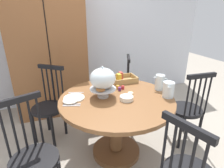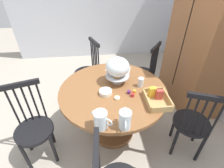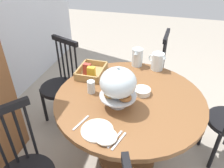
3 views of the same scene
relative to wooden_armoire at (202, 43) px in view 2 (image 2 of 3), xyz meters
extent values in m
plane|color=#A89E8E|center=(0.59, -1.50, -0.98)|extent=(10.00, 10.00, 0.00)
cube|color=brown|center=(0.00, 0.00, -0.03)|extent=(1.10, 0.56, 1.90)
cube|color=black|center=(0.00, -0.28, 0.06)|extent=(0.01, 0.01, 1.52)
cylinder|color=brown|center=(0.61, -1.34, -0.26)|extent=(1.22, 1.22, 0.04)
cylinder|color=brown|center=(0.61, -1.34, -0.60)|extent=(0.14, 0.14, 0.63)
cylinder|color=brown|center=(0.61, -1.34, -0.95)|extent=(0.56, 0.56, 0.06)
cylinder|color=black|center=(1.45, -1.55, -0.29)|extent=(0.02, 0.02, 0.48)
cylinder|color=black|center=(1.38, -1.54, -0.29)|extent=(0.02, 0.02, 0.48)
cube|color=black|center=(1.52, -1.55, -0.03)|extent=(0.36, 0.06, 0.05)
cylinder|color=black|center=(0.95, -0.49, -0.53)|extent=(0.40, 0.40, 0.04)
cylinder|color=black|center=(0.87, -0.31, -0.76)|extent=(0.04, 0.04, 0.45)
cylinder|color=black|center=(0.77, -0.57, -0.76)|extent=(0.04, 0.04, 0.45)
cylinder|color=black|center=(1.13, -0.42, -0.76)|extent=(0.04, 0.04, 0.45)
cylinder|color=black|center=(1.03, -0.68, -0.76)|extent=(0.04, 0.04, 0.45)
cylinder|color=black|center=(1.15, -0.42, -0.29)|extent=(0.02, 0.02, 0.48)
cylinder|color=black|center=(1.13, -0.49, -0.29)|extent=(0.02, 0.02, 0.48)
cylinder|color=black|center=(1.10, -0.55, -0.29)|extent=(0.02, 0.02, 0.48)
cylinder|color=black|center=(1.07, -0.62, -0.29)|extent=(0.02, 0.02, 0.48)
cylinder|color=black|center=(1.05, -0.68, -0.29)|extent=(0.02, 0.02, 0.48)
cube|color=black|center=(1.10, -0.55, -0.03)|extent=(0.17, 0.35, 0.05)
cylinder|color=black|center=(-0.11, -0.78, -0.53)|extent=(0.40, 0.40, 0.04)
cylinder|color=black|center=(-0.31, -0.81, -0.76)|extent=(0.04, 0.04, 0.45)
cylinder|color=black|center=(-0.08, -0.98, -0.76)|extent=(0.04, 0.04, 0.45)
cylinder|color=black|center=(-0.14, -0.59, -0.76)|extent=(0.04, 0.04, 0.45)
cylinder|color=black|center=(0.09, -0.76, -0.76)|extent=(0.04, 0.04, 0.45)
cylinder|color=black|center=(-0.12, -0.57, -0.29)|extent=(0.02, 0.02, 0.48)
cylinder|color=black|center=(-0.07, -0.61, -0.29)|extent=(0.02, 0.02, 0.48)
cylinder|color=black|center=(-0.01, -0.66, -0.29)|extent=(0.02, 0.02, 0.48)
cylinder|color=black|center=(0.04, -0.70, -0.29)|extent=(0.02, 0.02, 0.48)
cylinder|color=black|center=(0.10, -0.74, -0.29)|extent=(0.02, 0.02, 0.48)
cube|color=black|center=(-0.01, -0.66, -0.03)|extent=(0.31, 0.25, 0.05)
cylinder|color=black|center=(-0.24, -1.67, -0.53)|extent=(0.40, 0.40, 0.04)
cylinder|color=black|center=(-0.32, -1.85, -0.76)|extent=(0.04, 0.04, 0.45)
cylinder|color=black|center=(-0.06, -1.75, -0.76)|extent=(0.04, 0.04, 0.45)
cylinder|color=black|center=(-0.42, -1.59, -0.76)|extent=(0.04, 0.04, 0.45)
cylinder|color=black|center=(-0.16, -1.49, -0.76)|extent=(0.04, 0.04, 0.45)
cylinder|color=black|center=(-0.43, -1.57, -0.29)|extent=(0.02, 0.02, 0.48)
cylinder|color=black|center=(-0.36, -1.55, -0.29)|extent=(0.02, 0.02, 0.48)
cylinder|color=black|center=(-0.29, -1.52, -0.29)|extent=(0.02, 0.02, 0.48)
cylinder|color=black|center=(-0.23, -1.50, -0.29)|extent=(0.02, 0.02, 0.48)
cylinder|color=black|center=(-0.16, -1.47, -0.29)|extent=(0.02, 0.02, 0.48)
cube|color=black|center=(-0.29, -1.52, -0.03)|extent=(0.35, 0.16, 0.05)
cylinder|color=black|center=(0.87, -2.22, -0.53)|extent=(0.40, 0.40, 0.04)
cylinder|color=black|center=(1.04, -2.31, -0.76)|extent=(0.04, 0.04, 0.45)
cylinder|color=black|center=(0.97, -2.04, -0.76)|extent=(0.04, 0.04, 0.45)
cylinder|color=black|center=(0.78, -2.39, -0.76)|extent=(0.04, 0.04, 0.45)
cylinder|color=black|center=(0.70, -2.12, -0.76)|extent=(0.04, 0.04, 0.45)
cylinder|color=black|center=(0.76, -2.40, -0.29)|extent=(0.02, 0.02, 0.48)
cylinder|color=black|center=(0.74, -2.33, -0.29)|extent=(0.02, 0.02, 0.48)
cylinder|color=black|center=(0.72, -2.26, -0.29)|extent=(0.02, 0.02, 0.48)
cylinder|color=black|center=(0.70, -2.19, -0.29)|extent=(0.02, 0.02, 0.48)
cylinder|color=black|center=(0.68, -2.13, -0.29)|extent=(0.02, 0.02, 0.48)
cube|color=black|center=(0.72, -2.26, -0.03)|extent=(0.14, 0.36, 0.05)
cylinder|color=silver|center=(0.48, -1.27, -0.24)|extent=(0.12, 0.12, 0.02)
cylinder|color=silver|center=(0.48, -1.27, -0.20)|extent=(0.03, 0.03, 0.09)
cylinder|color=silver|center=(0.48, -1.27, -0.15)|extent=(0.28, 0.28, 0.01)
torus|color=#B27033|center=(0.52, -1.28, -0.12)|extent=(0.10, 0.10, 0.03)
torus|color=#D19347|center=(0.45, -1.22, -0.12)|extent=(0.10, 0.10, 0.03)
torus|color=#935628|center=(0.44, -1.34, -0.12)|extent=(0.10, 0.10, 0.03)
ellipsoid|color=silver|center=(0.48, -1.27, -0.03)|extent=(0.27, 0.27, 0.22)
sphere|color=silver|center=(0.48, -1.27, 0.09)|extent=(0.02, 0.02, 0.02)
cylinder|color=silver|center=(1.16, -1.30, -0.15)|extent=(0.11, 0.11, 0.18)
cylinder|color=orange|center=(1.16, -1.30, -0.18)|extent=(0.09, 0.09, 0.12)
cone|color=silver|center=(1.10, -1.29, -0.08)|extent=(0.04, 0.04, 0.03)
torus|color=silver|center=(1.23, -1.31, -0.15)|extent=(0.08, 0.02, 0.07)
cylinder|color=silver|center=(1.14, -1.51, -0.16)|extent=(0.12, 0.12, 0.17)
cylinder|color=white|center=(1.14, -1.51, -0.19)|extent=(0.10, 0.10, 0.11)
cone|color=silver|center=(1.10, -1.57, -0.09)|extent=(0.05, 0.05, 0.03)
torus|color=silver|center=(1.18, -1.44, -0.15)|extent=(0.05, 0.07, 0.07)
cube|color=tan|center=(0.88, -0.92, -0.24)|extent=(0.30, 0.22, 0.01)
cube|color=tan|center=(0.88, -1.03, -0.21)|extent=(0.30, 0.02, 0.07)
cube|color=tan|center=(0.88, -0.81, -0.21)|extent=(0.30, 0.02, 0.07)
cube|color=tan|center=(0.73, -0.92, -0.21)|extent=(0.02, 0.22, 0.07)
cube|color=tan|center=(1.03, -0.92, -0.21)|extent=(0.02, 0.22, 0.07)
cube|color=gold|center=(0.79, -0.95, -0.18)|extent=(0.05, 0.07, 0.11)
cube|color=#B23D33|center=(0.84, -0.89, -0.18)|extent=(0.05, 0.07, 0.11)
cylinder|color=white|center=(0.18, -1.21, -0.24)|extent=(0.22, 0.22, 0.01)
cylinder|color=white|center=(0.13, -1.28, -0.23)|extent=(0.15, 0.15, 0.01)
cylinder|color=white|center=(0.69, -1.43, -0.22)|extent=(0.14, 0.14, 0.04)
cylinder|color=silver|center=(0.59, -1.02, -0.19)|extent=(0.06, 0.06, 0.11)
cylinder|color=beige|center=(0.79, -1.32, -0.23)|extent=(0.06, 0.06, 0.02)
cylinder|color=#B7282D|center=(0.76, -1.15, -0.22)|extent=(0.04, 0.04, 0.04)
cylinder|color=orange|center=(0.71, -1.12, -0.22)|extent=(0.04, 0.04, 0.04)
cylinder|color=#5B2366|center=(0.71, -1.18, -0.22)|extent=(0.04, 0.04, 0.04)
cube|color=silver|center=(0.14, -1.34, -0.24)|extent=(0.17, 0.06, 0.01)
cube|color=silver|center=(0.13, -1.37, -0.24)|extent=(0.17, 0.06, 0.01)
cube|color=silver|center=(0.22, -1.07, -0.24)|extent=(0.17, 0.06, 0.01)
camera|label=1|loc=(-0.03, -2.99, 0.61)|focal=29.43mm
camera|label=2|loc=(2.11, -1.52, 0.91)|focal=26.82mm
camera|label=3|loc=(-0.81, -1.58, 0.83)|focal=35.14mm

